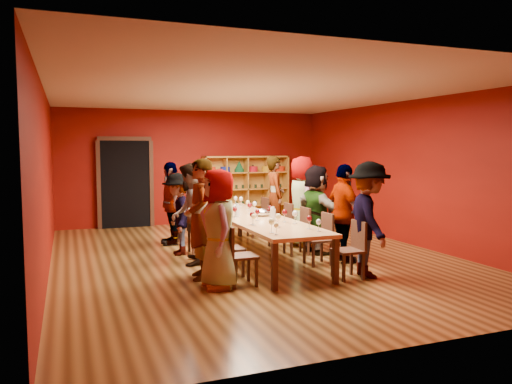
{
  "coord_description": "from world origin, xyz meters",
  "views": [
    {
      "loc": [
        -3.19,
        -8.51,
        2.0
      ],
      "look_at": [
        0.28,
        0.6,
        1.15
      ],
      "focal_mm": 35.0,
      "sensor_mm": 36.0,
      "label": 1
    }
  ],
  "objects_px": {
    "tasting_table": "(253,220)",
    "shelving_unit": "(246,186)",
    "chair_person_right_4": "(261,215)",
    "chair_person_left_2": "(208,235)",
    "chair_person_left_3": "(196,227)",
    "person_right_3": "(302,201)",
    "person_right_0": "(369,219)",
    "person_right_1": "(344,213)",
    "person_right_2": "(317,209)",
    "person_left_1": "(200,219)",
    "chair_person_right_2": "(300,228)",
    "person_right_4": "(275,196)",
    "chair_person_left_1": "(224,245)",
    "chair_person_left_0": "(236,252)",
    "wine_bottle": "(224,200)",
    "spittoon_bowl": "(262,212)",
    "person_left_0": "(219,229)",
    "chair_person_left_4": "(183,220)",
    "person_left_3": "(178,214)",
    "person_left_2": "(190,214)",
    "chair_person_right_1": "(322,236)",
    "chair_person_right_3": "(284,223)",
    "chair_person_right_0": "(352,246)",
    "person_left_4": "(171,203)"
  },
  "relations": [
    {
      "from": "tasting_table",
      "to": "shelving_unit",
      "type": "xyz_separation_m",
      "value": [
        1.4,
        4.32,
        0.28
      ]
    },
    {
      "from": "shelving_unit",
      "to": "chair_person_right_4",
      "type": "distance_m",
      "value": 2.47
    },
    {
      "from": "chair_person_left_2",
      "to": "chair_person_right_4",
      "type": "relative_size",
      "value": 1.0
    },
    {
      "from": "chair_person_left_3",
      "to": "person_right_3",
      "type": "height_order",
      "value": "person_right_3"
    },
    {
      "from": "person_right_0",
      "to": "chair_person_right_4",
      "type": "xyz_separation_m",
      "value": [
        -0.29,
        3.89,
        -0.41
      ]
    },
    {
      "from": "person_right_1",
      "to": "chair_person_right_4",
      "type": "relative_size",
      "value": 1.95
    },
    {
      "from": "person_right_2",
      "to": "person_left_1",
      "type": "bearing_deg",
      "value": 107.22
    },
    {
      "from": "chair_person_right_4",
      "to": "chair_person_right_2",
      "type": "bearing_deg",
      "value": -90.0
    },
    {
      "from": "person_right_4",
      "to": "chair_person_left_3",
      "type": "bearing_deg",
      "value": 128.99
    },
    {
      "from": "tasting_table",
      "to": "chair_person_left_1",
      "type": "xyz_separation_m",
      "value": [
        -0.91,
        -1.14,
        -0.2
      ]
    },
    {
      "from": "chair_person_left_0",
      "to": "wine_bottle",
      "type": "distance_m",
      "value": 3.8
    },
    {
      "from": "spittoon_bowl",
      "to": "chair_person_left_2",
      "type": "bearing_deg",
      "value": -170.39
    },
    {
      "from": "chair_person_left_0",
      "to": "person_right_0",
      "type": "xyz_separation_m",
      "value": [
        2.11,
        -0.22,
        0.41
      ]
    },
    {
      "from": "tasting_table",
      "to": "chair_person_left_0",
      "type": "distance_m",
      "value": 1.96
    },
    {
      "from": "person_right_2",
      "to": "person_left_0",
      "type": "bearing_deg",
      "value": 118.9
    },
    {
      "from": "chair_person_left_4",
      "to": "person_right_1",
      "type": "height_order",
      "value": "person_right_1"
    },
    {
      "from": "person_left_3",
      "to": "person_right_3",
      "type": "relative_size",
      "value": 0.84
    },
    {
      "from": "person_left_2",
      "to": "person_left_3",
      "type": "xyz_separation_m",
      "value": [
        -0.03,
        0.86,
        -0.1
      ]
    },
    {
      "from": "person_left_3",
      "to": "chair_person_right_4",
      "type": "xyz_separation_m",
      "value": [
        2.16,
        1.23,
        -0.28
      ]
    },
    {
      "from": "chair_person_right_1",
      "to": "person_right_0",
      "type": "bearing_deg",
      "value": -73.74
    },
    {
      "from": "shelving_unit",
      "to": "chair_person_left_4",
      "type": "xyz_separation_m",
      "value": [
        -2.31,
        -2.56,
        -0.49
      ]
    },
    {
      "from": "person_left_3",
      "to": "chair_person_right_2",
      "type": "height_order",
      "value": "person_left_3"
    },
    {
      "from": "shelving_unit",
      "to": "person_right_1",
      "type": "relative_size",
      "value": 1.38
    },
    {
      "from": "chair_person_left_2",
      "to": "chair_person_right_3",
      "type": "height_order",
      "value": "same"
    },
    {
      "from": "person_left_0",
      "to": "chair_person_right_0",
      "type": "bearing_deg",
      "value": 86.8
    },
    {
      "from": "person_left_1",
      "to": "wine_bottle",
      "type": "bearing_deg",
      "value": 163.68
    },
    {
      "from": "chair_person_left_4",
      "to": "chair_person_right_3",
      "type": "bearing_deg",
      "value": -31.37
    },
    {
      "from": "chair_person_left_2",
      "to": "chair_person_right_1",
      "type": "distance_m",
      "value": 1.99
    },
    {
      "from": "tasting_table",
      "to": "person_left_2",
      "type": "height_order",
      "value": "person_left_2"
    },
    {
      "from": "person_left_3",
      "to": "person_right_1",
      "type": "xyz_separation_m",
      "value": [
        2.59,
        -1.67,
        0.09
      ]
    },
    {
      "from": "person_left_0",
      "to": "person_right_0",
      "type": "xyz_separation_m",
      "value": [
        2.37,
        -0.22,
        0.05
      ]
    },
    {
      "from": "person_left_4",
      "to": "person_right_4",
      "type": "bearing_deg",
      "value": 95.32
    },
    {
      "from": "person_right_0",
      "to": "person_right_3",
      "type": "xyz_separation_m",
      "value": [
        0.11,
        2.6,
        0.02
      ]
    },
    {
      "from": "chair_person_right_1",
      "to": "chair_person_right_3",
      "type": "relative_size",
      "value": 1.0
    },
    {
      "from": "chair_person_right_1",
      "to": "person_right_1",
      "type": "xyz_separation_m",
      "value": [
        0.43,
        0.0,
        0.37
      ]
    },
    {
      "from": "chair_person_left_1",
      "to": "person_right_1",
      "type": "bearing_deg",
      "value": 4.63
    },
    {
      "from": "wine_bottle",
      "to": "tasting_table",
      "type": "bearing_deg",
      "value": -91.24
    },
    {
      "from": "person_right_0",
      "to": "shelving_unit",
      "type": "bearing_deg",
      "value": 14.31
    },
    {
      "from": "person_left_3",
      "to": "person_left_4",
      "type": "xyz_separation_m",
      "value": [
        0.08,
        1.05,
        0.09
      ]
    },
    {
      "from": "chair_person_right_2",
      "to": "person_left_4",
      "type": "bearing_deg",
      "value": 138.18
    },
    {
      "from": "person_right_1",
      "to": "person_right_4",
      "type": "bearing_deg",
      "value": 2.62
    },
    {
      "from": "chair_person_left_0",
      "to": "person_right_2",
      "type": "height_order",
      "value": "person_right_2"
    },
    {
      "from": "spittoon_bowl",
      "to": "chair_person_right_1",
      "type": "bearing_deg",
      "value": -54.44
    },
    {
      "from": "person_left_2",
      "to": "person_left_4",
      "type": "distance_m",
      "value": 1.91
    },
    {
      "from": "person_right_4",
      "to": "person_left_1",
      "type": "bearing_deg",
      "value": 149.7
    },
    {
      "from": "chair_person_left_3",
      "to": "chair_person_right_2",
      "type": "xyz_separation_m",
      "value": [
        1.82,
        -0.81,
        0.0
      ]
    },
    {
      "from": "person_left_0",
      "to": "person_left_2",
      "type": "relative_size",
      "value": 0.98
    },
    {
      "from": "person_left_2",
      "to": "wine_bottle",
      "type": "height_order",
      "value": "person_left_2"
    },
    {
      "from": "chair_person_left_3",
      "to": "chair_person_right_3",
      "type": "relative_size",
      "value": 1.0
    },
    {
      "from": "chair_person_left_1",
      "to": "chair_person_right_3",
      "type": "relative_size",
      "value": 1.0
    }
  ]
}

